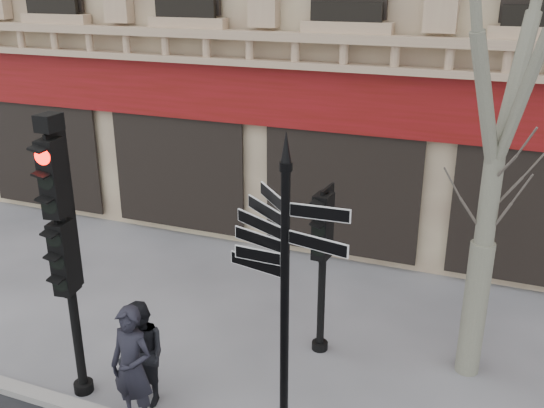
{
  "coord_description": "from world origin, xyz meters",
  "views": [
    {
      "loc": [
        3.15,
        -7.07,
        5.98
      ],
      "look_at": [
        0.11,
        0.6,
        2.87
      ],
      "focal_mm": 40.0,
      "sensor_mm": 36.0,
      "label": 1
    }
  ],
  "objects_px": {
    "traffic_signal_main": "(63,228)",
    "traffic_signal_secondary": "(323,244)",
    "fingerpost": "(285,243)",
    "pedestrian_b": "(141,354)",
    "pedestrian_a": "(132,367)"
  },
  "relations": [
    {
      "from": "traffic_signal_main",
      "to": "traffic_signal_secondary",
      "type": "bearing_deg",
      "value": 29.6
    },
    {
      "from": "fingerpost",
      "to": "traffic_signal_secondary",
      "type": "relative_size",
      "value": 1.52
    },
    {
      "from": "fingerpost",
      "to": "pedestrian_b",
      "type": "height_order",
      "value": "fingerpost"
    },
    {
      "from": "traffic_signal_main",
      "to": "traffic_signal_secondary",
      "type": "height_order",
      "value": "traffic_signal_main"
    },
    {
      "from": "fingerpost",
      "to": "pedestrian_a",
      "type": "relative_size",
      "value": 2.34
    },
    {
      "from": "fingerpost",
      "to": "pedestrian_b",
      "type": "xyz_separation_m",
      "value": [
        -2.16,
        -0.15,
        -2.08
      ]
    },
    {
      "from": "traffic_signal_secondary",
      "to": "pedestrian_a",
      "type": "bearing_deg",
      "value": -120.35
    },
    {
      "from": "traffic_signal_secondary",
      "to": "fingerpost",
      "type": "bearing_deg",
      "value": -81.65
    },
    {
      "from": "traffic_signal_secondary",
      "to": "pedestrian_b",
      "type": "height_order",
      "value": "traffic_signal_secondary"
    },
    {
      "from": "pedestrian_a",
      "to": "pedestrian_b",
      "type": "distance_m",
      "value": 0.46
    },
    {
      "from": "traffic_signal_main",
      "to": "pedestrian_b",
      "type": "relative_size",
      "value": 2.62
    },
    {
      "from": "traffic_signal_main",
      "to": "pedestrian_a",
      "type": "relative_size",
      "value": 2.34
    },
    {
      "from": "traffic_signal_main",
      "to": "traffic_signal_secondary",
      "type": "xyz_separation_m",
      "value": [
        3.03,
        2.41,
        -0.75
      ]
    },
    {
      "from": "fingerpost",
      "to": "traffic_signal_main",
      "type": "xyz_separation_m",
      "value": [
        -3.17,
        -0.3,
        -0.17
      ]
    },
    {
      "from": "pedestrian_b",
      "to": "traffic_signal_main",
      "type": "bearing_deg",
      "value": -151.73
    }
  ]
}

